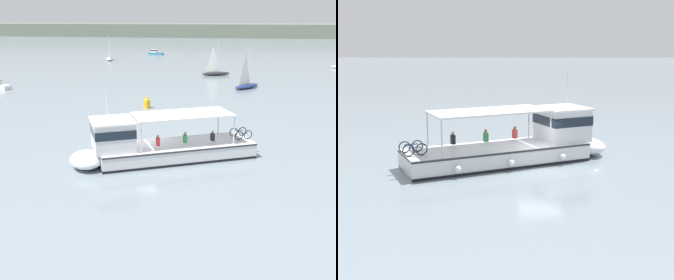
% 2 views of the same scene
% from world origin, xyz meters
% --- Properties ---
extents(ground_plane, '(400.00, 400.00, 0.00)m').
position_xyz_m(ground_plane, '(0.00, 0.00, 0.00)').
color(ground_plane, gray).
extents(ferry_main, '(12.82, 8.19, 5.32)m').
position_xyz_m(ferry_main, '(1.06, -1.34, 1.02)').
color(ferry_main, silver).
rests_on(ferry_main, ground).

